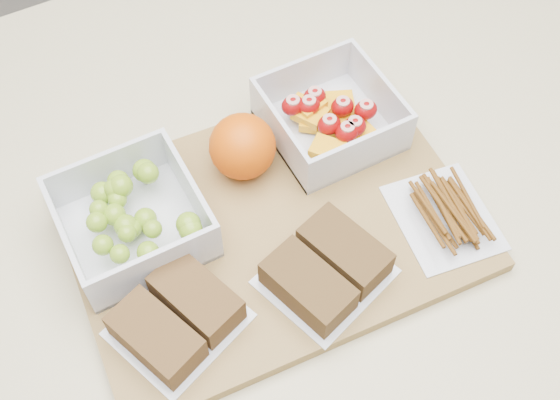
# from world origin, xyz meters

# --- Properties ---
(counter) EXTENTS (1.20, 0.90, 0.90)m
(counter) POSITION_xyz_m (0.00, 0.00, 0.45)
(counter) COLOR beige
(counter) RESTS_ON ground
(cutting_board) EXTENTS (0.44, 0.33, 0.02)m
(cutting_board) POSITION_xyz_m (-0.03, -0.02, 0.91)
(cutting_board) COLOR olive
(cutting_board) RESTS_ON counter
(grape_container) EXTENTS (0.14, 0.14, 0.06)m
(grape_container) POSITION_xyz_m (-0.16, 0.04, 0.94)
(grape_container) COLOR silver
(grape_container) RESTS_ON cutting_board
(fruit_container) EXTENTS (0.14, 0.14, 0.06)m
(fruit_container) POSITION_xyz_m (0.09, 0.06, 0.94)
(fruit_container) COLOR silver
(fruit_container) RESTS_ON cutting_board
(orange) EXTENTS (0.07, 0.07, 0.07)m
(orange) POSITION_xyz_m (-0.02, 0.06, 0.95)
(orange) COLOR #DE5305
(orange) RESTS_ON cutting_board
(sandwich_bag_left) EXTENTS (0.15, 0.14, 0.04)m
(sandwich_bag_left) POSITION_xyz_m (-0.16, -0.08, 0.93)
(sandwich_bag_left) COLOR silver
(sandwich_bag_left) RESTS_ON cutting_board
(sandwich_bag_center) EXTENTS (0.14, 0.14, 0.04)m
(sandwich_bag_center) POSITION_xyz_m (-0.01, -0.11, 0.93)
(sandwich_bag_center) COLOR silver
(sandwich_bag_center) RESTS_ON cutting_board
(pretzel_bag) EXTENTS (0.11, 0.13, 0.03)m
(pretzel_bag) POSITION_xyz_m (0.14, -0.11, 0.93)
(pretzel_bag) COLOR silver
(pretzel_bag) RESTS_ON cutting_board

